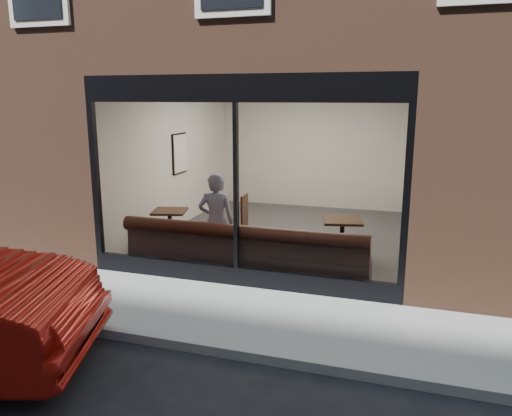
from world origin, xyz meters
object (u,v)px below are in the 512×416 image
(person, at_px, (216,222))
(cafe_chair_left, at_px, (236,228))
(cafe_table_left, at_px, (170,211))
(banquette, at_px, (245,263))
(cafe_table_right, at_px, (343,221))

(person, xyz_separation_m, cafe_chair_left, (-0.30, 1.78, -0.59))
(cafe_chair_left, bearing_deg, cafe_table_left, 41.70)
(banquette, xyz_separation_m, cafe_table_right, (1.38, 1.30, 0.52))
(cafe_table_right, height_order, cafe_chair_left, cafe_table_right)
(cafe_table_left, xyz_separation_m, cafe_table_right, (3.26, 0.27, 0.00))
(cafe_table_left, bearing_deg, cafe_table_right, 4.71)
(cafe_table_right, xyz_separation_m, cafe_chair_left, (-2.27, 0.69, -0.50))
(cafe_table_left, height_order, cafe_chair_left, cafe_table_left)
(cafe_table_left, relative_size, cafe_table_right, 0.93)
(person, xyz_separation_m, cafe_table_left, (-1.29, 0.81, -0.09))
(banquette, distance_m, cafe_table_right, 1.97)
(banquette, height_order, cafe_table_right, cafe_table_right)
(person, bearing_deg, cafe_table_left, -44.69)
(cafe_table_left, bearing_deg, banquette, -28.86)
(person, height_order, cafe_table_right, person)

